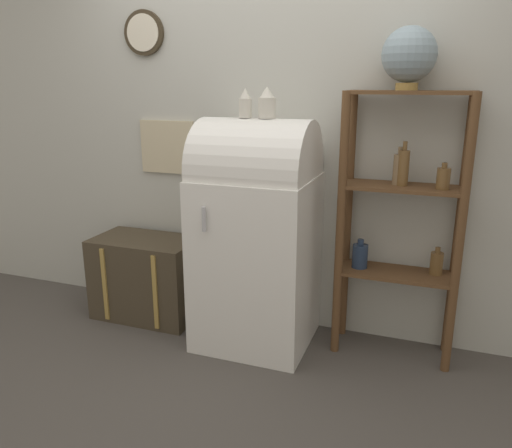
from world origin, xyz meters
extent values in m
plane|color=#4C4742|center=(0.00, 0.00, 0.00)|extent=(12.00, 12.00, 0.00)
cube|color=#B7B7AD|center=(0.00, 0.58, 1.35)|extent=(7.00, 0.05, 2.70)
cylinder|color=#382D1E|center=(-0.91, 0.54, 1.93)|extent=(0.29, 0.03, 0.29)
cylinder|color=beige|center=(-0.91, 0.52, 1.93)|extent=(0.24, 0.01, 0.24)
cube|color=#C6B793|center=(-0.77, 0.54, 1.18)|extent=(0.41, 0.02, 0.36)
cube|color=white|center=(0.00, 0.23, 0.54)|extent=(0.69, 0.63, 1.07)
cylinder|color=white|center=(0.00, 0.23, 1.12)|extent=(0.68, 0.60, 0.60)
cylinder|color=#B7B7BC|center=(-0.19, -0.10, 0.88)|extent=(0.02, 0.02, 0.14)
cube|color=#423828|center=(-0.85, 0.30, 0.29)|extent=(0.72, 0.42, 0.57)
cube|color=#AD8942|center=(-1.05, 0.08, 0.29)|extent=(0.03, 0.01, 0.52)
cube|color=#AD8942|center=(-0.65, 0.08, 0.29)|extent=(0.03, 0.01, 0.52)
cylinder|color=brown|center=(0.51, 0.26, 0.79)|extent=(0.05, 0.05, 1.57)
cylinder|color=brown|center=(1.16, 0.26, 0.79)|extent=(0.05, 0.05, 1.57)
cylinder|color=brown|center=(0.51, 0.51, 0.79)|extent=(0.05, 0.05, 1.57)
cylinder|color=brown|center=(1.16, 0.51, 0.79)|extent=(0.05, 0.05, 1.57)
cube|color=brown|center=(0.84, 0.38, 0.51)|extent=(0.68, 0.27, 0.02)
cube|color=brown|center=(0.84, 0.38, 1.04)|extent=(0.68, 0.27, 0.02)
cube|color=brown|center=(0.84, 0.38, 1.56)|extent=(0.68, 0.27, 0.02)
cylinder|color=#23334C|center=(0.62, 0.38, 0.60)|extent=(0.09, 0.09, 0.14)
cylinder|color=#23334C|center=(0.62, 0.38, 0.69)|extent=(0.04, 0.04, 0.04)
cylinder|color=brown|center=(0.83, 0.39, 1.15)|extent=(0.06, 0.06, 0.20)
cylinder|color=brown|center=(0.83, 0.39, 1.28)|extent=(0.02, 0.02, 0.05)
cylinder|color=brown|center=(1.06, 0.42, 0.59)|extent=(0.07, 0.07, 0.13)
cylinder|color=brown|center=(1.06, 0.42, 0.68)|extent=(0.03, 0.03, 0.03)
cylinder|color=#7F6647|center=(0.81, 0.41, 1.14)|extent=(0.07, 0.07, 0.17)
cylinder|color=#7F6647|center=(0.81, 0.41, 1.24)|extent=(0.03, 0.03, 0.04)
cylinder|color=brown|center=(1.05, 0.36, 1.11)|extent=(0.07, 0.07, 0.12)
cylinder|color=brown|center=(1.05, 0.36, 1.18)|extent=(0.03, 0.03, 0.03)
cylinder|color=#AD8942|center=(0.81, 0.41, 1.59)|extent=(0.12, 0.12, 0.04)
sphere|color=#7F939E|center=(0.81, 0.41, 1.76)|extent=(0.29, 0.29, 0.29)
cylinder|color=beige|center=(-0.07, 0.23, 1.47)|extent=(0.07, 0.07, 0.11)
cone|color=beige|center=(-0.07, 0.23, 1.56)|extent=(0.06, 0.06, 0.06)
cylinder|color=beige|center=(0.06, 0.24, 1.48)|extent=(0.10, 0.10, 0.12)
cone|color=beige|center=(0.06, 0.24, 1.56)|extent=(0.09, 0.09, 0.06)
camera|label=1|loc=(1.01, -2.53, 1.62)|focal=35.00mm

